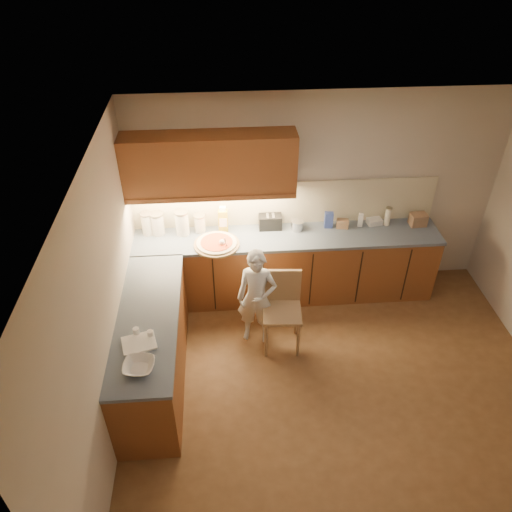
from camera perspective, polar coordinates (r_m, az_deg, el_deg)
name	(u,v)px	position (r m, az deg, el deg)	size (l,w,h in m)	color
room	(359,272)	(4.40, 11.65, -1.80)	(4.54, 4.50, 2.62)	brown
l_counter	(246,290)	(5.99, -1.21, -3.91)	(3.77, 2.62, 0.92)	brown
backsplash	(285,203)	(6.20, 3.39, 6.08)	(3.75, 0.02, 0.58)	beige
upper_cabinets	(210,164)	(5.70, -5.33, 10.41)	(1.95, 0.36, 0.73)	brown
pizza_on_board	(217,244)	(5.93, -4.50, 1.41)	(0.54, 0.54, 0.22)	#A48352
child	(257,298)	(5.65, 0.10, -4.79)	(0.45, 0.30, 1.24)	silver
wooden_chair	(282,304)	(5.67, 2.98, -5.55)	(0.46, 0.46, 0.95)	tan
mixing_bowl	(139,366)	(4.62, -13.24, -12.18)	(0.28, 0.28, 0.07)	silver
canister_a	(147,223)	(6.19, -12.31, 3.65)	(0.15, 0.15, 0.30)	silver
canister_b	(158,224)	(6.17, -11.19, 3.66)	(0.17, 0.17, 0.29)	white
canister_c	(182,223)	(6.11, -8.45, 3.79)	(0.17, 0.17, 0.32)	white
canister_d	(200,223)	(6.15, -6.44, 3.76)	(0.14, 0.14, 0.23)	white
oil_jug	(223,220)	(6.11, -3.78, 4.13)	(0.12, 0.09, 0.34)	gold
toaster	(270,222)	(6.19, 1.64, 3.93)	(0.28, 0.16, 0.18)	black
steel_pot	(297,225)	(6.20, 4.74, 3.56)	(0.17, 0.17, 0.13)	#B1B1B6
blue_box	(329,220)	(6.27, 8.31, 4.10)	(0.10, 0.07, 0.21)	#34489C
card_box_a	(342,224)	(6.32, 9.84, 3.66)	(0.15, 0.10, 0.10)	tan
white_bottle	(361,220)	(6.37, 11.86, 4.06)	(0.06, 0.06, 0.17)	white
flat_pack	(374,221)	(6.47, 13.38, 3.86)	(0.18, 0.13, 0.07)	white
tall_jar	(388,216)	(6.45, 14.83, 4.43)	(0.08, 0.08, 0.25)	white
card_box_b	(418,219)	(6.58, 18.04, 4.00)	(0.20, 0.15, 0.15)	#9E7655
dough_cloth	(139,343)	(4.85, -13.22, -9.66)	(0.31, 0.24, 0.02)	white
spice_jar_a	(136,332)	(4.92, -13.52, -8.40)	(0.06, 0.06, 0.08)	white
spice_jar_b	(150,334)	(4.87, -12.00, -8.70)	(0.06, 0.06, 0.08)	white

